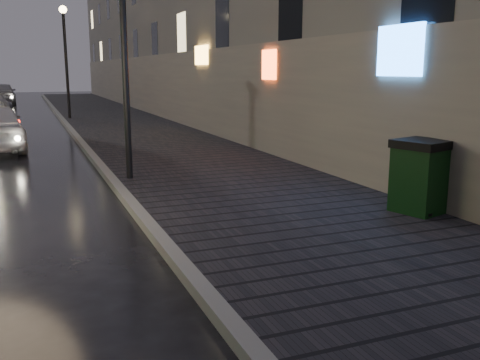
# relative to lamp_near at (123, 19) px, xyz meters

# --- Properties ---
(ground) EXTENTS (120.00, 120.00, 0.00)m
(ground) POSITION_rel_lamp_near_xyz_m (-1.85, -6.00, -3.49)
(ground) COLOR black
(ground) RESTS_ON ground
(sidewalk) EXTENTS (4.60, 58.00, 0.15)m
(sidewalk) POSITION_rel_lamp_near_xyz_m (2.05, 15.00, -3.41)
(sidewalk) COLOR black
(sidewalk) RESTS_ON ground
(curb) EXTENTS (0.20, 58.00, 0.15)m
(curb) POSITION_rel_lamp_near_xyz_m (-0.35, 15.00, -3.41)
(curb) COLOR slate
(curb) RESTS_ON ground
(lamp_near) EXTENTS (0.36, 0.36, 5.28)m
(lamp_near) POSITION_rel_lamp_near_xyz_m (0.00, 0.00, 0.00)
(lamp_near) COLOR black
(lamp_near) RESTS_ON sidewalk
(lamp_far) EXTENTS (0.36, 0.36, 5.28)m
(lamp_far) POSITION_rel_lamp_near_xyz_m (0.00, 16.00, 0.00)
(lamp_far) COLOR black
(lamp_far) RESTS_ON sidewalk
(trash_bin) EXTENTS (0.97, 0.97, 1.20)m
(trash_bin) POSITION_rel_lamp_near_xyz_m (3.95, -4.61, -2.73)
(trash_bin) COLOR black
(trash_bin) RESTS_ON sidewalk
(car_far) EXTENTS (1.93, 4.65, 1.57)m
(car_far) POSITION_rel_lamp_near_xyz_m (-3.48, 31.34, -2.70)
(car_far) COLOR #AAAAB2
(car_far) RESTS_ON ground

